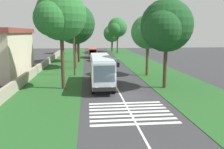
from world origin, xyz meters
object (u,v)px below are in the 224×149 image
trailing_car_1 (95,58)px  utility_pole (74,49)px  roadside_tree_right_1 (112,34)px  coach_bus (101,69)px  trailing_car_0 (114,63)px  trailing_minibus_0 (93,52)px  roadside_tree_right_2 (147,33)px  roadside_tree_left_1 (77,25)px  roadside_tree_left_2 (74,25)px  roadside_tree_right_0 (117,28)px  roadside_tree_left_3 (59,17)px  roadside_tree_right_3 (165,27)px  roadside_tree_left_0 (77,28)px

trailing_car_1 → utility_pole: 20.42m
roadside_tree_right_1 → trailing_car_1: bearing=166.4°
coach_bus → utility_pole: bearing=25.1°
trailing_car_0 → trailing_minibus_0: trailing_minibus_0 is taller
trailing_minibus_0 → roadside_tree_right_1: (20.72, -7.16, 4.59)m
trailing_car_1 → roadside_tree_right_2: size_ratio=0.47×
roadside_tree_left_1 → roadside_tree_left_2: 10.03m
trailing_car_0 → roadside_tree_right_0: bearing=-8.2°
roadside_tree_left_2 → trailing_minibus_0: bearing=-10.9°
trailing_car_1 → roadside_tree_left_3: roadside_tree_left_3 is taller
roadside_tree_left_1 → roadside_tree_left_3: roadside_tree_left_1 is taller
roadside_tree_right_0 → trailing_car_0: bearing=171.8°
roadside_tree_right_0 → utility_pole: 42.17m
roadside_tree_right_0 → utility_pole: size_ratio=1.43×
roadside_tree_left_2 → roadside_tree_left_3: 16.69m
roadside_tree_right_3 → trailing_minibus_0: bearing=11.6°
roadside_tree_right_1 → roadside_tree_right_3: roadside_tree_right_3 is taller
trailing_car_1 → roadside_tree_left_0: bearing=13.4°
trailing_car_1 → roadside_tree_right_0: roadside_tree_right_0 is taller
roadside_tree_left_2 → roadside_tree_right_2: bearing=-127.3°
trailing_car_1 → roadside_tree_left_1: size_ratio=0.37×
roadside_tree_left_0 → roadside_tree_right_2: (-40.94, -12.06, -1.57)m
roadside_tree_right_0 → roadside_tree_right_1: roadside_tree_right_0 is taller
trailing_car_0 → roadside_tree_right_2: roadside_tree_right_2 is taller
trailing_minibus_0 → trailing_car_1: bearing=-176.8°
roadside_tree_left_3 → roadside_tree_right_0: roadside_tree_left_3 is taller
roadside_tree_left_3 → roadside_tree_right_2: 14.68m
roadside_tree_right_2 → roadside_tree_right_3: 8.87m
roadside_tree_right_1 → utility_pole: (-47.69, 10.61, -2.02)m
roadside_tree_left_3 → coach_bus: bearing=-76.5°
roadside_tree_left_0 → roadside_tree_left_2: roadside_tree_left_2 is taller
trailing_minibus_0 → roadside_tree_right_0: size_ratio=0.53×
roadside_tree_left_2 → roadside_tree_right_3: roadside_tree_left_2 is taller
coach_bus → roadside_tree_left_3: roadside_tree_left_3 is taller
roadside_tree_left_3 → roadside_tree_right_2: bearing=-56.5°
roadside_tree_right_1 → roadside_tree_right_3: bearing=-179.6°
roadside_tree_right_3 → roadside_tree_right_1: bearing=0.4°
trailing_car_1 → roadside_tree_left_1: (-1.96, 3.94, 7.58)m
coach_bus → roadside_tree_right_0: (48.14, -7.93, 5.86)m
roadside_tree_left_2 → roadside_tree_left_3: size_ratio=1.03×
roadside_tree_left_0 → roadside_tree_right_1: 14.02m
coach_bus → trailing_car_1: bearing=-0.4°
trailing_car_1 → utility_pole: utility_pole is taller
roadside_tree_left_2 → utility_pole: bearing=-178.0°
coach_bus → roadside_tree_right_1: bearing=-7.2°
roadside_tree_right_2 → roadside_tree_right_1: bearing=0.5°
roadside_tree_left_1 → roadside_tree_left_0: bearing=2.3°
trailing_car_0 → roadside_tree_right_3: roadside_tree_right_3 is taller
roadside_tree_right_3 → utility_pole: size_ratio=1.32×
coach_bus → roadside_tree_left_3: 7.89m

